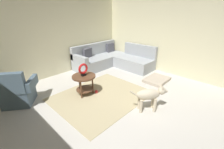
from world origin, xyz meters
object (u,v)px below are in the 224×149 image
at_px(dog_bed_mat, 157,80).
at_px(dog, 150,95).
at_px(armchair, 17,92).
at_px(dog_toy_ball, 96,92).
at_px(side_table, 84,80).
at_px(torus_sculpture, 83,69).
at_px(sectional_couch, 112,60).

xyz_separation_m(dog_bed_mat, dog, (-1.51, -0.59, 0.33)).
distance_m(armchair, dog_toy_ball, 1.88).
bearing_deg(dog, side_table, -120.90).
height_order(dog_bed_mat, dog_toy_ball, same).
relative_size(dog_bed_mat, dog, 1.17).
height_order(torus_sculpture, dog, torus_sculpture).
bearing_deg(torus_sculpture, dog_toy_ball, -37.19).
xyz_separation_m(sectional_couch, torus_sculpture, (-2.07, -0.93, 0.42)).
distance_m(armchair, torus_sculpture, 1.61).
height_order(torus_sculpture, dog_bed_mat, torus_sculpture).
xyz_separation_m(torus_sculpture, dog_toy_ball, (0.24, -0.18, -0.67)).
xyz_separation_m(torus_sculpture, dog_bed_mat, (2.06, -1.01, -0.67)).
bearing_deg(side_table, dog_bed_mat, -26.11).
relative_size(dog_bed_mat, dog_toy_ball, 8.80).
bearing_deg(torus_sculpture, sectional_couch, 24.22).
relative_size(side_table, dog_toy_ball, 6.60).
height_order(side_table, dog_bed_mat, side_table).
xyz_separation_m(sectional_couch, side_table, (-2.07, -0.93, 0.13)).
bearing_deg(dog_bed_mat, dog_toy_ball, 155.54).
relative_size(sectional_couch, dog_bed_mat, 2.81).
height_order(sectional_couch, dog_toy_ball, sectional_couch).
bearing_deg(dog_bed_mat, dog, -158.72).
distance_m(sectional_couch, torus_sculpture, 2.31).
height_order(armchair, dog_toy_ball, armchair).
xyz_separation_m(sectional_couch, dog_bed_mat, (-0.01, -1.94, -0.24)).
bearing_deg(armchair, side_table, 7.05).
relative_size(armchair, side_table, 1.67).
bearing_deg(dog_toy_ball, dog_bed_mat, -24.46).
relative_size(torus_sculpture, dog_bed_mat, 0.41).
distance_m(armchair, dog, 3.04).
bearing_deg(side_table, armchair, 150.38).
xyz_separation_m(side_table, torus_sculpture, (0.00, -0.00, 0.29)).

